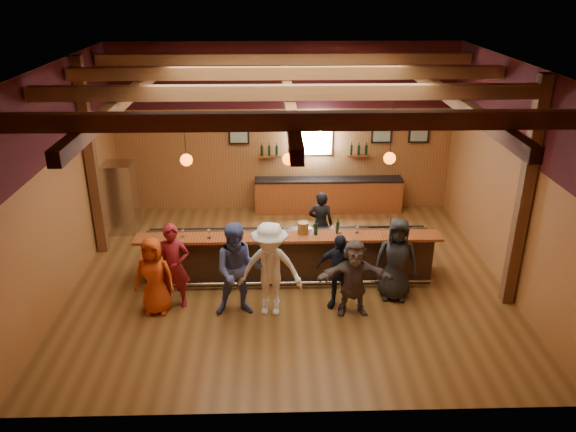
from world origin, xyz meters
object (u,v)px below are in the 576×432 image
Objects in this scene: customer_denim at (238,270)px; customer_dark at (396,259)px; stainless_fridge at (122,198)px; bottle_a at (316,229)px; bar_counter at (289,254)px; customer_white at (270,269)px; customer_redvest at (174,266)px; customer_navy at (339,271)px; customer_brown at (354,277)px; back_bar_cabinet at (328,195)px; bartender at (321,224)px; ice_bucket at (303,228)px; customer_orange at (154,276)px.

customer_denim reaches higher than customer_dark.
stainless_fridge reaches higher than bottle_a.
bar_counter is 1.55m from customer_white.
customer_white reaches higher than customer_redvest.
customer_brown is (0.26, -0.24, -0.00)m from customer_navy.
bartender is (-0.43, -2.57, 0.30)m from back_bar_cabinet.
back_bar_cabinet is at bearing 53.41° from customer_redvest.
customer_white is 1.59m from customer_brown.
bar_counter is 1.57× the size of back_bar_cabinet.
customer_dark is 2.36m from bartender.
stainless_fridge is 0.95× the size of customer_white.
bar_counter is at bearing 154.18° from customer_navy.
customer_redvest is at bearing -160.47° from ice_bucket.
customer_dark is 5.14× the size of bottle_a.
customer_navy is at bearing 2.27° from customer_denim.
bottle_a is (4.66, -2.72, 0.34)m from stainless_fridge.
bartender is (-0.43, 2.48, 0.00)m from customer_brown.
ice_bucket is at bearing 19.28° from customer_redvest.
customer_denim is 3.00m from bartender.
stainless_fridge reaches higher than bartender.
bottle_a is at bearing -26.78° from bar_counter.
back_bar_cabinet is at bearing 55.76° from customer_orange.
bar_counter is at bearing 153.22° from bottle_a.
bartender is at bearing 68.71° from ice_bucket.
customer_white is (-0.40, -1.44, 0.42)m from bar_counter.
back_bar_cabinet is 5.06m from customer_brown.
customer_white is at bearing -10.19° from customer_redvest.
bar_counter is at bearing 51.83° from customer_denim.
back_bar_cabinet is 6.19m from customer_orange.
stainless_fridge is 5.38m from customer_white.
back_bar_cabinet is 2.11× the size of customer_white.
customer_white is (2.20, -0.12, 0.17)m from customer_orange.
bottle_a is at bearing 88.43° from bartender.
stainless_fridge is 7.21× the size of ice_bucket.
customer_redvest is at bearing -62.44° from stainless_fridge.
customer_dark is at bearing -23.17° from bottle_a.
bartender is at bearing 52.99° from bar_counter.
customer_brown is (-0.00, -5.05, 0.30)m from back_bar_cabinet.
customer_redvest is (1.86, -3.56, -0.03)m from stainless_fridge.
customer_redvest reaches higher than customer_navy.
customer_redvest reaches higher than bar_counter.
customer_navy is 4.63× the size of bottle_a.
customer_white is (3.72, -3.89, 0.05)m from stainless_fridge.
customer_navy is (1.32, 0.19, -0.17)m from customer_white.
bar_counter is 4.05× the size of customer_orange.
stainless_fridge is 4.02m from customer_redvest.
customer_denim is at bearing -160.92° from customer_dark.
customer_orange is 0.83× the size of customer_denim.
bar_counter is at bearing 144.04° from ice_bucket.
back_bar_cabinet is at bearing 89.40° from customer_brown.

